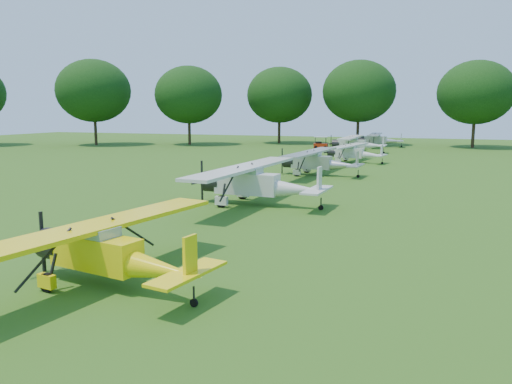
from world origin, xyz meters
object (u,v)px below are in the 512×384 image
(aircraft_2, at_px, (107,249))
(aircraft_6, at_px, (356,143))
(aircraft_7, at_px, (379,139))
(aircraft_4, at_px, (318,160))
(aircraft_3, at_px, (256,181))
(aircraft_5, at_px, (353,152))
(golf_cart, at_px, (320,144))

(aircraft_2, relative_size, aircraft_6, 0.93)
(aircraft_7, bearing_deg, aircraft_4, -93.94)
(aircraft_2, relative_size, aircraft_3, 0.85)
(aircraft_2, relative_size, aircraft_4, 0.94)
(aircraft_3, relative_size, aircraft_5, 1.24)
(aircraft_7, height_order, golf_cart, aircraft_7)
(aircraft_7, bearing_deg, aircraft_2, -93.17)
(aircraft_3, xyz_separation_m, aircraft_4, (0.30, 13.88, -0.14))
(aircraft_4, relative_size, aircraft_7, 1.04)
(aircraft_6, distance_m, golf_cart, 8.40)
(aircraft_6, distance_m, aircraft_7, 11.72)
(aircraft_3, relative_size, aircraft_6, 1.09)
(aircraft_2, xyz_separation_m, aircraft_3, (-0.28, 13.81, 0.21))
(aircraft_3, relative_size, aircraft_7, 1.15)
(aircraft_2, height_order, golf_cart, aircraft_2)
(aircraft_5, relative_size, aircraft_6, 0.88)
(aircraft_4, xyz_separation_m, aircraft_6, (-0.46, 23.49, 0.03))
(aircraft_6, height_order, aircraft_7, aircraft_6)
(aircraft_2, xyz_separation_m, golf_cart, (-6.32, 57.14, -0.62))
(aircraft_2, bearing_deg, aircraft_5, 98.09)
(aircraft_2, distance_m, aircraft_6, 51.18)
(aircraft_3, height_order, aircraft_5, aircraft_3)
(aircraft_5, xyz_separation_m, aircraft_7, (-0.01, 23.74, 0.09))
(aircraft_4, relative_size, aircraft_6, 0.98)
(aircraft_5, distance_m, aircraft_7, 23.74)
(aircraft_4, distance_m, aircraft_6, 23.50)
(golf_cart, bearing_deg, aircraft_2, -98.50)
(aircraft_2, distance_m, aircraft_5, 39.06)
(aircraft_4, distance_m, aircraft_7, 35.12)
(golf_cart, bearing_deg, aircraft_4, -92.67)
(aircraft_4, height_order, aircraft_6, aircraft_6)
(aircraft_2, distance_m, aircraft_3, 13.81)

